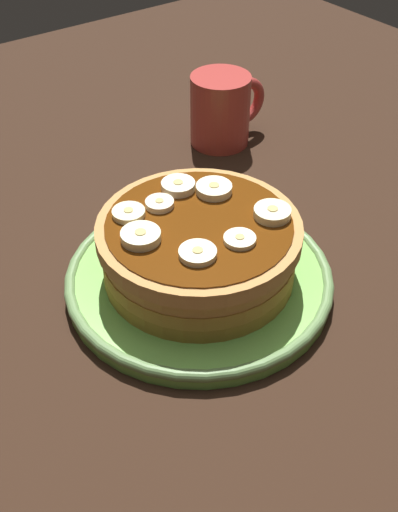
% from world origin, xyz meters
% --- Properties ---
extents(ground_plane, '(1.40, 1.40, 0.03)m').
position_xyz_m(ground_plane, '(0.00, 0.00, -0.01)').
color(ground_plane, black).
extents(plate, '(0.26, 0.26, 0.02)m').
position_xyz_m(plate, '(0.00, 0.00, 0.01)').
color(plate, '#72B74C').
rests_on(plate, ground_plane).
extents(pancake_stack, '(0.19, 0.19, 0.06)m').
position_xyz_m(pancake_stack, '(-0.00, 0.00, 0.05)').
color(pancake_stack, olive).
rests_on(pancake_stack, plate).
extents(banana_slice_0, '(0.04, 0.04, 0.01)m').
position_xyz_m(banana_slice_0, '(-0.06, 0.01, 0.08)').
color(banana_slice_0, '#EDE9B7').
rests_on(banana_slice_0, pancake_stack).
extents(banana_slice_1, '(0.03, 0.03, 0.01)m').
position_xyz_m(banana_slice_1, '(-0.01, 0.04, 0.08)').
color(banana_slice_1, '#F9E3BE').
rests_on(banana_slice_1, pancake_stack).
extents(banana_slice_2, '(0.03, 0.03, 0.01)m').
position_xyz_m(banana_slice_2, '(0.01, -0.04, 0.08)').
color(banana_slice_2, '#FDF3C4').
rests_on(banana_slice_2, pancake_stack).
extents(banana_slice_3, '(0.04, 0.04, 0.01)m').
position_xyz_m(banana_slice_3, '(0.04, 0.03, 0.08)').
color(banana_slice_3, '#F4E9BD').
rests_on(banana_slice_3, pancake_stack).
extents(banana_slice_4, '(0.03, 0.03, 0.01)m').
position_xyz_m(banana_slice_4, '(-0.03, -0.04, 0.08)').
color(banana_slice_4, '#F7F1C5').
rests_on(banana_slice_4, pancake_stack).
extents(banana_slice_5, '(0.03, 0.03, 0.01)m').
position_xyz_m(banana_slice_5, '(0.02, 0.06, 0.08)').
color(banana_slice_5, '#F8EBC2').
rests_on(banana_slice_5, pancake_stack).
extents(banana_slice_6, '(0.03, 0.03, 0.01)m').
position_xyz_m(banana_slice_6, '(0.06, -0.03, 0.08)').
color(banana_slice_6, '#F6ECB4').
rests_on(banana_slice_6, pancake_stack).
extents(banana_slice_7, '(0.03, 0.03, 0.01)m').
position_xyz_m(banana_slice_7, '(-0.05, 0.05, 0.08)').
color(banana_slice_7, '#F5EDB2').
rests_on(banana_slice_7, pancake_stack).
extents(coffee_mug, '(0.11, 0.08, 0.09)m').
position_xyz_m(coffee_mug, '(0.19, 0.21, 0.05)').
color(coffee_mug, '#B23833').
rests_on(coffee_mug, ground_plane).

